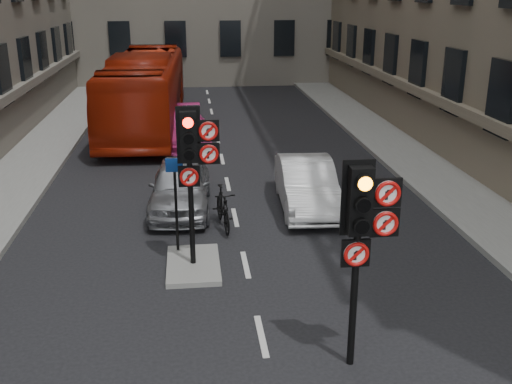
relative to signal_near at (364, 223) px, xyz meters
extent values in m
cube|color=gray|center=(-8.69, 11.01, -2.50)|extent=(3.00, 50.00, 0.16)
cube|color=gray|center=(5.71, 11.01, -2.50)|extent=(3.00, 50.00, 0.16)
cube|color=gray|center=(-2.69, 4.01, -2.52)|extent=(1.20, 2.00, 0.12)
cylinder|color=black|center=(-0.09, 0.01, -1.38)|extent=(0.12, 0.12, 2.40)
cube|color=black|center=(-0.09, 0.01, 0.37)|extent=(0.36, 0.28, 1.10)
cube|color=black|center=(-0.09, 0.14, 0.37)|extent=(0.52, 0.03, 1.25)
cylinder|color=orange|center=(-0.09, -0.24, 0.72)|extent=(0.22, 0.01, 0.22)
cylinder|color=black|center=(-0.09, -0.24, 0.37)|extent=(0.22, 0.01, 0.22)
cylinder|color=black|center=(-0.09, -0.24, 0.02)|extent=(0.22, 0.01, 0.22)
cube|color=black|center=(0.33, -0.01, 0.49)|extent=(0.47, 0.05, 0.47)
cylinder|color=white|center=(0.33, -0.05, 0.49)|extent=(0.41, 0.02, 0.41)
torus|color=#BF0C0A|center=(0.33, -0.07, 0.49)|extent=(0.41, 0.06, 0.41)
cube|color=#BF0C0A|center=(0.33, -0.07, 0.49)|extent=(0.25, 0.01, 0.25)
cube|color=black|center=(0.33, -0.01, -0.01)|extent=(0.47, 0.05, 0.47)
cylinder|color=white|center=(0.33, -0.05, -0.01)|extent=(0.41, 0.02, 0.41)
torus|color=#BF0C0A|center=(0.33, -0.07, -0.01)|extent=(0.41, 0.06, 0.41)
cube|color=#BF0C0A|center=(0.33, -0.07, -0.01)|extent=(0.25, 0.01, 0.25)
cube|color=black|center=(-0.11, -0.01, -0.51)|extent=(0.47, 0.05, 0.47)
cylinder|color=white|center=(-0.11, -0.05, -0.51)|extent=(0.41, 0.02, 0.41)
torus|color=#BF0C0A|center=(-0.11, -0.07, -0.51)|extent=(0.41, 0.06, 0.41)
cube|color=#BF0C0A|center=(-0.11, -0.07, -0.51)|extent=(0.25, 0.01, 0.25)
cylinder|color=black|center=(-2.69, 4.01, -1.26)|extent=(0.12, 0.12, 2.40)
cube|color=black|center=(-2.69, 4.01, 0.49)|extent=(0.36, 0.28, 1.10)
cube|color=black|center=(-2.69, 4.14, 0.49)|extent=(0.52, 0.03, 1.25)
cylinder|color=#FF1407|center=(-2.69, 3.76, 0.84)|extent=(0.22, 0.02, 0.22)
cylinder|color=black|center=(-2.69, 3.76, 0.49)|extent=(0.22, 0.02, 0.22)
cylinder|color=black|center=(-2.69, 3.76, 0.14)|extent=(0.22, 0.02, 0.22)
cube|color=black|center=(-2.27, 3.99, 0.61)|extent=(0.47, 0.05, 0.47)
cylinder|color=white|center=(-2.27, 3.95, 0.61)|extent=(0.41, 0.02, 0.41)
torus|color=#BF0C0A|center=(-2.27, 3.93, 0.61)|extent=(0.41, 0.06, 0.41)
cube|color=#BF0C0A|center=(-2.27, 3.93, 0.61)|extent=(0.25, 0.02, 0.25)
cube|color=black|center=(-2.27, 3.99, 0.11)|extent=(0.47, 0.05, 0.47)
cylinder|color=white|center=(-2.27, 3.95, 0.11)|extent=(0.41, 0.02, 0.41)
torus|color=#BF0C0A|center=(-2.27, 3.93, 0.11)|extent=(0.41, 0.06, 0.41)
cube|color=#BF0C0A|center=(-2.27, 3.93, 0.11)|extent=(0.25, 0.02, 0.25)
cube|color=black|center=(-2.71, 3.99, -0.39)|extent=(0.47, 0.05, 0.47)
cylinder|color=white|center=(-2.71, 3.95, -0.39)|extent=(0.41, 0.02, 0.41)
torus|color=#BF0C0A|center=(-2.71, 3.93, -0.39)|extent=(0.41, 0.06, 0.41)
cube|color=#BF0C0A|center=(-2.71, 3.93, -0.39)|extent=(0.25, 0.02, 0.25)
imported|color=#93959A|center=(-2.98, 7.86, -1.87)|extent=(1.87, 4.24, 1.42)
imported|color=silver|center=(0.63, 7.58, -1.88)|extent=(1.71, 4.36, 1.41)
imported|color=#F247A6|center=(-2.83, 15.44, -1.92)|extent=(2.12, 4.68, 1.33)
imported|color=#9A1E0B|center=(-4.53, 18.40, -0.90)|extent=(3.29, 12.20, 3.37)
imported|color=black|center=(-1.86, 6.34, -2.03)|extent=(0.71, 1.88, 1.10)
imported|color=black|center=(-2.55, 8.90, -1.75)|extent=(0.69, 0.55, 1.67)
cylinder|color=black|center=(-3.04, 4.76, -1.34)|extent=(0.07, 0.07, 2.24)
cube|color=navy|center=(-3.04, 4.70, -0.34)|extent=(0.39, 0.06, 0.31)
camera|label=1|loc=(-2.67, -8.46, 3.50)|focal=42.00mm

